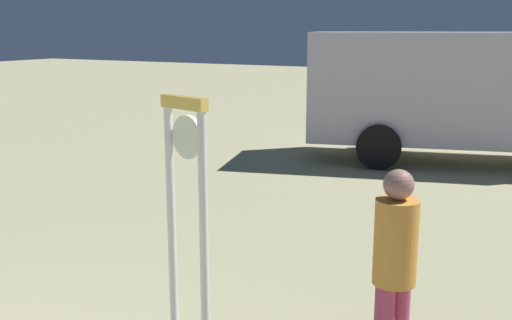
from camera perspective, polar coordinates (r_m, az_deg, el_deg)
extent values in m
cylinder|color=white|center=(5.18, -7.96, -6.95)|extent=(0.07, 0.07, 2.16)
cylinder|color=white|center=(4.88, -4.93, -8.12)|extent=(0.07, 0.07, 2.16)
cube|color=#F6C24F|center=(4.76, -6.82, 5.40)|extent=(0.50, 0.21, 0.10)
cylinder|color=white|center=(4.82, -6.46, 2.18)|extent=(0.35, 0.13, 0.35)
cube|color=black|center=(4.84, -6.24, 2.22)|extent=(0.06, 0.03, 0.08)
cube|color=black|center=(4.84, -6.24, 2.22)|extent=(0.04, 0.02, 0.13)
cylinder|color=orange|center=(4.77, 13.06, -7.55)|extent=(0.34, 0.34, 0.67)
sphere|color=#986B64|center=(4.64, 13.33, -2.28)|extent=(0.23, 0.23, 0.23)
cube|color=silver|center=(13.28, 16.54, 6.64)|extent=(5.49, 3.38, 2.25)
cylinder|color=black|center=(12.36, 11.51, 1.22)|extent=(0.93, 0.48, 0.90)
cylinder|color=black|center=(14.47, 11.78, 2.81)|extent=(0.93, 0.48, 0.90)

